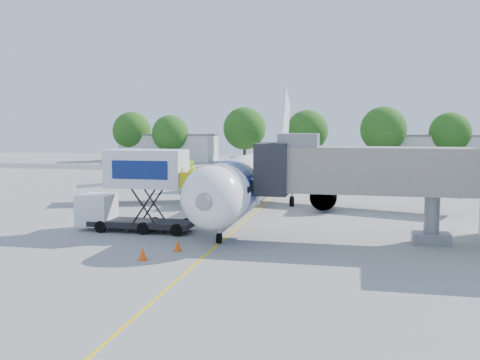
% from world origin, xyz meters
% --- Properties ---
extents(ground, '(160.00, 160.00, 0.00)m').
position_xyz_m(ground, '(0.00, 0.00, 0.00)').
color(ground, gray).
rests_on(ground, ground).
extents(guidance_line, '(0.15, 70.00, 0.01)m').
position_xyz_m(guidance_line, '(0.00, 0.00, 0.01)').
color(guidance_line, yellow).
rests_on(guidance_line, ground).
extents(taxiway_strip, '(120.00, 10.00, 0.01)m').
position_xyz_m(taxiway_strip, '(0.00, 42.00, 0.00)').
color(taxiway_strip, '#59595B').
rests_on(taxiway_strip, ground).
extents(aircraft, '(34.17, 37.73, 11.35)m').
position_xyz_m(aircraft, '(0.00, 4.12, 2.95)').
color(aircraft, white).
rests_on(aircraft, ground).
extents(jet_bridge, '(13.90, 3.20, 6.60)m').
position_xyz_m(jet_bridge, '(7.99, -7.00, 4.34)').
color(jet_bridge, gray).
rests_on(jet_bridge, ground).
extents(catering_hiloader, '(8.50, 2.44, 5.50)m').
position_xyz_m(catering_hiloader, '(-6.27, -7.00, 2.76)').
color(catering_hiloader, black).
rests_on(catering_hiloader, ground).
extents(ground_tug, '(3.58, 2.82, 1.28)m').
position_xyz_m(ground_tug, '(-0.88, -18.43, 0.67)').
color(ground_tug, silver).
rests_on(ground_tug, ground).
extents(safety_cone_a, '(0.44, 0.44, 0.69)m').
position_xyz_m(safety_cone_a, '(-1.81, -11.94, 0.33)').
color(safety_cone_a, '#F1540C').
rests_on(safety_cone_a, ground).
extents(safety_cone_b, '(0.48, 0.48, 0.76)m').
position_xyz_m(safety_cone_b, '(-2.99, -14.22, 0.36)').
color(safety_cone_b, '#F1540C').
rests_on(safety_cone_b, ground).
extents(outbuilding_left, '(18.40, 8.40, 5.30)m').
position_xyz_m(outbuilding_left, '(-28.00, 60.00, 2.66)').
color(outbuilding_left, silver).
rests_on(outbuilding_left, ground).
extents(outbuilding_right, '(16.40, 7.40, 5.30)m').
position_xyz_m(outbuilding_right, '(22.00, 62.00, 2.66)').
color(outbuilding_right, silver).
rests_on(outbuilding_right, ground).
extents(tree_a, '(7.52, 7.52, 9.59)m').
position_xyz_m(tree_a, '(-34.95, 58.08, 5.82)').
color(tree_a, '#382314').
rests_on(tree_a, ground).
extents(tree_b, '(6.98, 6.98, 8.90)m').
position_xyz_m(tree_b, '(-26.42, 56.34, 5.40)').
color(tree_b, '#382314').
rests_on(tree_b, ground).
extents(tree_c, '(8.17, 8.17, 10.42)m').
position_xyz_m(tree_c, '(-12.86, 60.43, 6.32)').
color(tree_c, '#382314').
rests_on(tree_c, ground).
extents(tree_d, '(7.65, 7.65, 9.76)m').
position_xyz_m(tree_d, '(-0.70, 58.20, 5.92)').
color(tree_d, '#382314').
rests_on(tree_d, ground).
extents(tree_e, '(8.06, 8.06, 10.27)m').
position_xyz_m(tree_e, '(12.74, 56.74, 6.23)').
color(tree_e, '#382314').
rests_on(tree_e, ground).
extents(tree_f, '(7.27, 7.27, 9.27)m').
position_xyz_m(tree_f, '(24.28, 59.89, 5.62)').
color(tree_f, '#382314').
rests_on(tree_f, ground).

